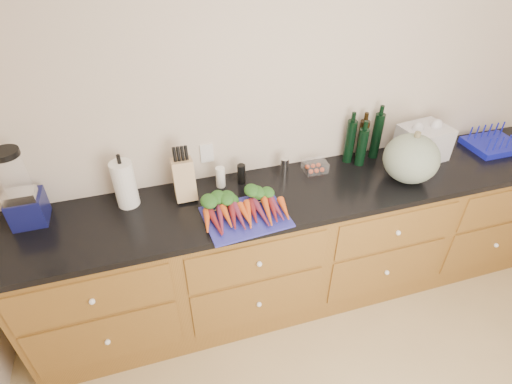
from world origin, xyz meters
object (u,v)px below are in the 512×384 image
object	(u,v)px
squash	(411,159)
blender_appliance	(21,192)
tomato_box	(315,166)
cutting_board	(246,217)
dish_rack	(493,143)
carrots	(244,209)
knife_block	(184,179)
paper_towel	(125,184)

from	to	relation	value
squash	blender_appliance	distance (m)	2.24
squash	tomato_box	xyz separation A→B (m)	(-0.52, 0.26, -0.12)
cutting_board	dish_rack	bearing A→B (deg)	7.18
carrots	blender_appliance	xyz separation A→B (m)	(-1.14, 0.28, 0.16)
knife_block	dish_rack	size ratio (longest dim) A/B	0.69
knife_block	squash	bearing A→B (deg)	-9.41
blender_appliance	tomato_box	distance (m)	1.71
knife_block	carrots	bearing A→B (deg)	-42.35
blender_appliance	tomato_box	bearing A→B (deg)	0.42
blender_appliance	paper_towel	world-z (taller)	blender_appliance
tomato_box	cutting_board	bearing A→B (deg)	-149.66
carrots	blender_appliance	distance (m)	1.19
blender_appliance	paper_towel	distance (m)	0.52
carrots	blender_appliance	size ratio (longest dim) A/B	1.05
tomato_box	carrots	bearing A→B (deg)	-152.52
paper_towel	tomato_box	distance (m)	1.19
cutting_board	blender_appliance	bearing A→B (deg)	164.44
dish_rack	knife_block	bearing A→B (deg)	178.43
carrots	dish_rack	bearing A→B (deg)	6.09
paper_towel	knife_block	xyz separation A→B (m)	(0.33, -0.02, -0.02)
carrots	dish_rack	distance (m)	1.92
carrots	paper_towel	distance (m)	0.69
blender_appliance	paper_towel	size ratio (longest dim) A/B	1.59
blender_appliance	dish_rack	size ratio (longest dim) A/B	1.28
blender_appliance	knife_block	xyz separation A→B (m)	(0.85, -0.02, -0.08)
paper_towel	blender_appliance	bearing A→B (deg)	-179.73
squash	knife_block	size ratio (longest dim) A/B	1.40
squash	paper_towel	world-z (taller)	squash
paper_towel	dish_rack	bearing A→B (deg)	-1.81
squash	tomato_box	world-z (taller)	squash
paper_towel	knife_block	world-z (taller)	paper_towel
carrots	squash	size ratio (longest dim) A/B	1.40
squash	knife_block	world-z (taller)	squash
cutting_board	blender_appliance	distance (m)	1.20
knife_block	tomato_box	xyz separation A→B (m)	(0.85, 0.03, -0.09)
blender_appliance	tomato_box	world-z (taller)	blender_appliance
blender_appliance	paper_towel	bearing A→B (deg)	0.27
squash	knife_block	distance (m)	1.39
blender_appliance	cutting_board	bearing A→B (deg)	-15.56
blender_appliance	tomato_box	size ratio (longest dim) A/B	3.05
squash	carrots	bearing A→B (deg)	-178.10
cutting_board	squash	world-z (taller)	squash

